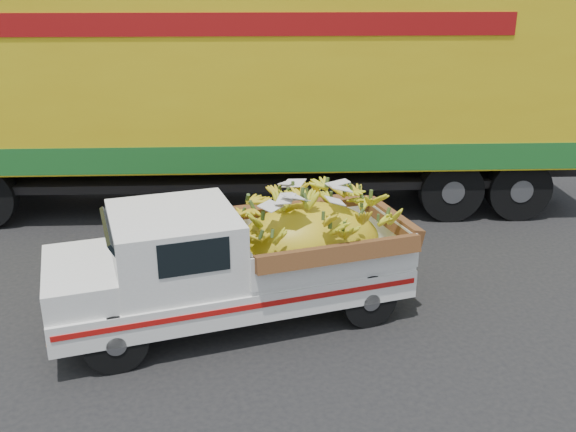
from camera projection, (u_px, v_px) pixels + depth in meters
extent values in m
plane|color=black|center=(280.00, 299.00, 8.56)|extent=(100.00, 100.00, 0.00)
cube|color=gray|center=(217.00, 166.00, 14.28)|extent=(60.00, 0.25, 0.15)
cube|color=gray|center=(206.00, 143.00, 16.19)|extent=(60.00, 4.00, 0.14)
cube|color=gray|center=(547.00, 4.00, 24.51)|extent=(14.00, 6.00, 6.00)
cylinder|color=black|center=(116.00, 342.00, 6.92)|extent=(0.71, 0.26, 0.69)
cylinder|color=black|center=(106.00, 288.00, 8.10)|extent=(0.71, 0.26, 0.69)
cylinder|color=black|center=(368.00, 299.00, 7.83)|extent=(0.71, 0.26, 0.69)
cylinder|color=black|center=(327.00, 257.00, 9.01)|extent=(0.71, 0.26, 0.69)
cube|color=silver|center=(231.00, 283.00, 7.90)|extent=(4.41, 1.95, 0.36)
cube|color=#A50F0C|center=(248.00, 307.00, 7.18)|extent=(4.18, 0.40, 0.06)
cube|color=silver|center=(52.00, 317.00, 7.29)|extent=(0.23, 1.52, 0.13)
cube|color=silver|center=(79.00, 278.00, 7.24)|extent=(0.91, 1.52, 0.33)
cube|color=silver|center=(175.00, 246.00, 7.49)|extent=(1.55, 1.61, 0.82)
cube|color=black|center=(194.00, 258.00, 6.80)|extent=(0.78, 0.08, 0.38)
cube|color=silver|center=(315.00, 241.00, 8.08)|extent=(2.23, 1.74, 0.47)
ellipsoid|color=gold|center=(308.00, 249.00, 8.09)|extent=(2.01, 1.41, 1.17)
cylinder|color=black|center=(518.00, 189.00, 11.22)|extent=(1.14, 0.52, 1.10)
cylinder|color=black|center=(481.00, 158.00, 13.09)|extent=(1.14, 0.52, 1.10)
cylinder|color=black|center=(451.00, 190.00, 11.17)|extent=(1.14, 0.52, 1.10)
cylinder|color=black|center=(423.00, 159.00, 13.04)|extent=(1.14, 0.52, 1.10)
cylinder|color=black|center=(24.00, 164.00, 12.70)|extent=(1.14, 0.52, 1.10)
cube|color=black|center=(250.00, 164.00, 11.88)|extent=(11.97, 3.27, 0.36)
cube|color=gold|center=(248.00, 76.00, 11.31)|extent=(12.02, 4.69, 2.84)
cube|color=#1A5E21|center=(250.00, 141.00, 11.72)|extent=(12.08, 4.72, 0.45)
cube|color=maroon|center=(246.00, 24.00, 9.79)|extent=(8.25, 1.62, 0.35)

